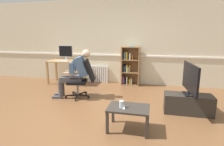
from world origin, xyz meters
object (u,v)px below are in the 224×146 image
Objects in this scene: computer_mouse at (74,61)px; bookshelf at (129,67)px; tv_screen at (190,79)px; office_chair at (83,77)px; radiator at (98,74)px; tv_stand at (188,104)px; computer_desk at (66,64)px; person_seated at (76,72)px; drinking_glass at (121,104)px; coffee_table at (129,110)px; imac_monitor at (66,52)px; keyboard at (63,61)px; spare_remote at (124,108)px.

computer_mouse is 0.08× the size of bookshelf.
office_chair is at bearing 73.99° from tv_screen.
radiator reaches higher than tv_stand.
computer_desk is 0.94× the size of person_seated.
radiator is at bearing 114.41° from drinking_glass.
bookshelf reaches higher than coffee_table.
computer_desk is 1.62× the size of radiator.
person_seated reaches higher than office_chair.
tv_stand is at bearing 39.52° from drinking_glass.
computer_mouse is 0.94m from radiator.
imac_monitor reaches higher than computer_mouse.
keyboard reaches higher than radiator.
imac_monitor is 0.72× the size of coffee_table.
drinking_glass is at bearing -140.48° from tv_stand.
computer_desk is at bearing -151.32° from office_chair.
coffee_table reaches higher than tv_stand.
tv_screen is (3.19, -1.49, -0.04)m from computer_mouse.
tv_screen is at bearing -52.18° from bookshelf.
tv_stand is (3.56, -1.69, -0.84)m from imac_monitor.
bookshelf reaches higher than computer_desk.
coffee_table is at bearing -46.49° from computer_desk.
tv_stand is 1.56m from spare_remote.
drinking_glass is at bearing 28.10° from office_chair.
radiator is (0.99, 0.31, -0.76)m from imac_monitor.
radiator is at bearing 164.31° from person_seated.
radiator is 3.29m from tv_screen.
bookshelf is 8.32× the size of spare_remote.
bookshelf is at bearing 129.30° from person_seated.
drinking_glass is (-0.11, -0.05, 0.12)m from coffee_table.
coffee_table is (1.48, -2.95, 0.07)m from radiator.
imac_monitor is at bearing -162.48° from radiator.
office_chair is (1.10, -1.26, -0.51)m from imac_monitor.
person_seated is (-0.07, -1.61, 0.37)m from radiator.
computer_mouse is at bearing -166.72° from person_seated.
bookshelf is (2.08, 0.21, -0.45)m from imac_monitor.
computer_mouse is 1.31m from office_chair.
computer_mouse is at bearing 118.80° from spare_remote.
keyboard is 3.43m from drinking_glass.
computer_desk is 1.09m from radiator.
computer_mouse is 3.52m from tv_screen.
bookshelf is at bearing 132.99° from office_chair.
drinking_glass is 0.79× the size of spare_remote.
computer_mouse is 0.84× the size of drinking_glass.
tv_screen reaches higher than computer_mouse.
drinking_glass is (0.27, -2.90, -0.12)m from bookshelf.
office_chair is at bearing -55.65° from computer_mouse.
tv_screen is 8.04× the size of drinking_glass.
person_seated is 1.29× the size of tv_screen.
keyboard reaches higher than drinking_glass.
bookshelf is 1.77m from office_chair.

